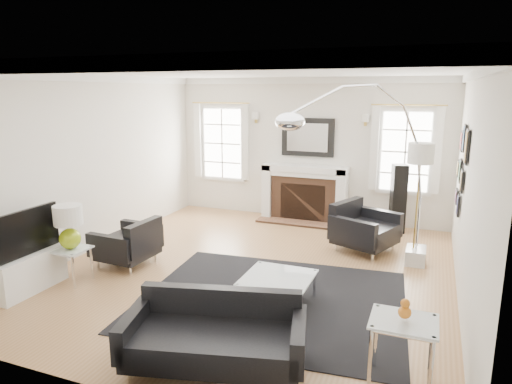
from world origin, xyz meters
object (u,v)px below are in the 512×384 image
at_px(armchair_left, 129,244).
at_px(gourd_lamp, 69,224).
at_px(sofa, 216,336).
at_px(arc_floor_lamp, 360,170).
at_px(armchair_right, 362,229).
at_px(coffee_table, 278,279).
at_px(fireplace, 304,194).

distance_m(armchair_left, gourd_lamp, 1.01).
bearing_deg(sofa, arc_floor_lamp, 72.94).
relative_size(armchair_right, coffee_table, 1.47).
relative_size(armchair_right, gourd_lamp, 1.99).
relative_size(fireplace, sofa, 0.94).
height_order(armchair_right, gourd_lamp, gourd_lamp).
bearing_deg(armchair_left, coffee_table, -10.42).
bearing_deg(fireplace, armchair_left, -118.82).
height_order(armchair_left, armchair_right, armchair_right).
height_order(sofa, coffee_table, sofa).
distance_m(sofa, armchair_right, 3.83).
bearing_deg(armchair_right, coffee_table, -105.33).
relative_size(fireplace, armchair_right, 1.42).
bearing_deg(sofa, fireplace, 96.15).
relative_size(sofa, armchair_right, 1.52).
distance_m(fireplace, gourd_lamp, 4.59).
distance_m(fireplace, sofa, 5.13).
bearing_deg(arc_floor_lamp, gourd_lamp, -153.66).
xyz_separation_m(armchair_right, coffee_table, (-0.65, -2.36, -0.03)).
height_order(coffee_table, gourd_lamp, gourd_lamp).
bearing_deg(fireplace, sofa, -83.85).
xyz_separation_m(sofa, armchair_left, (-2.33, 1.84, 0.02)).
distance_m(fireplace, armchair_left, 3.71).
xyz_separation_m(armchair_left, arc_floor_lamp, (3.19, 0.93, 1.16)).
height_order(gourd_lamp, arc_floor_lamp, arc_floor_lamp).
bearing_deg(coffee_table, armchair_left, 169.58).
bearing_deg(arc_floor_lamp, sofa, -107.06).
xyz_separation_m(coffee_table, arc_floor_lamp, (0.70, 1.39, 1.15)).
xyz_separation_m(armchair_right, gourd_lamp, (-3.46, -2.71, 0.46)).
relative_size(fireplace, gourd_lamp, 2.84).
relative_size(armchair_left, arc_floor_lamp, 0.33).
bearing_deg(gourd_lamp, sofa, -21.16).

